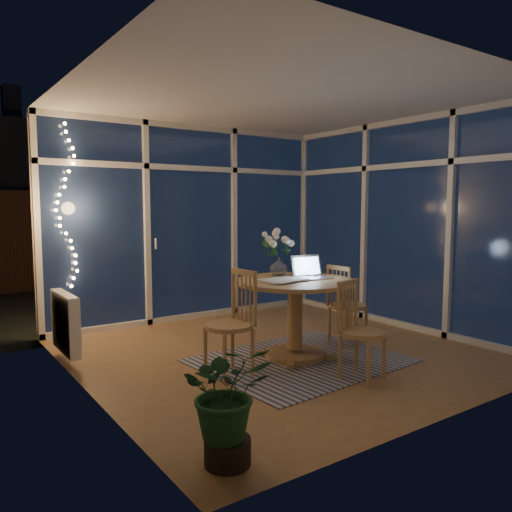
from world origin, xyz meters
The scene contains 25 objects.
floor centered at (0.00, 0.00, 0.00)m, with size 4.00×4.00×0.00m, color olive.
ceiling centered at (0.00, 0.00, 2.60)m, with size 4.00×4.00×0.00m, color silver.
wall_back centered at (0.00, 2.00, 1.30)m, with size 4.00×0.04×2.60m, color silver.
wall_front centered at (0.00, -2.00, 1.30)m, with size 4.00×0.04×2.60m, color silver.
wall_left centered at (-2.00, 0.00, 1.30)m, with size 0.04×4.00×2.60m, color silver.
wall_right centered at (2.00, 0.00, 1.30)m, with size 0.04×4.00×2.60m, color silver.
window_wall_back centered at (0.00, 1.96, 1.30)m, with size 4.00×0.10×2.60m, color white.
window_wall_right centered at (1.96, 0.00, 1.30)m, with size 0.10×4.00×2.60m, color white.
radiator centered at (-1.94, 0.90, 0.40)m, with size 0.10×0.70×0.58m, color white.
fairy_lights centered at (-1.65, 1.88, 1.52)m, with size 0.24×0.10×1.85m, color #FFB566, non-canonical shape.
garden_patio centered at (0.50, 5.00, -0.06)m, with size 12.00×6.00×0.10m, color black.
garden_fence centered at (0.00, 5.50, 0.90)m, with size 11.00×0.08×1.80m, color #3D2616.
neighbour_roof centered at (0.30, 8.50, 2.20)m, with size 7.00×3.00×2.20m, color #2F3038.
garden_shrubs centered at (-0.80, 3.40, 0.45)m, with size 0.90×0.90×0.90m, color black.
rug centered at (-0.02, -0.37, 0.01)m, with size 1.91×1.53×0.01m, color #C2B49E.
dining_table centered at (-0.02, -0.27, 0.40)m, with size 1.17×1.17×0.80m, color #9C6846.
chair_left centered at (-0.83, -0.33, 0.48)m, with size 0.45×0.45×0.97m, color #9C6846.
chair_right centered at (0.80, -0.19, 0.45)m, with size 0.42×0.42×0.90m, color #9C6846.
chair_front centered at (0.09, -1.08, 0.44)m, with size 0.41×0.41×0.89m, color #9C6846.
laptop centered at (0.18, -0.31, 0.93)m, with size 0.34×0.29×0.25m, color silver, non-canonical shape.
flower_vase centered at (0.03, 0.06, 0.91)m, with size 0.20×0.20×0.21m, color white.
bowl centered at (0.27, -0.18, 0.82)m, with size 0.15×0.15×0.04m, color white.
newspapers centered at (-0.18, -0.24, 0.81)m, with size 0.43×0.32×0.02m, color beige.
phone centered at (0.10, -0.37, 0.81)m, with size 0.10×0.05×0.01m, color black.
potted_plant centered at (-1.65, -1.65, 0.38)m, with size 0.54×0.47×0.76m, color #194821.
Camera 1 is at (-3.12, -4.07, 1.53)m, focal length 35.00 mm.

